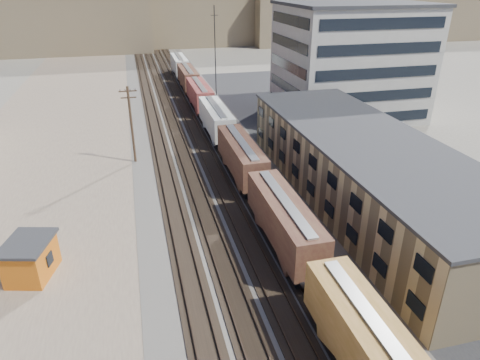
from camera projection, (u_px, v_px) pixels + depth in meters
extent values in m
cube|color=#4C4742|center=(191.00, 136.00, 65.17)|extent=(18.00, 200.00, 0.06)
cube|color=#756050|center=(40.00, 177.00, 51.99)|extent=(24.00, 180.00, 0.03)
cube|color=#232326|center=(371.00, 160.00, 56.92)|extent=(26.00, 120.00, 0.04)
cube|color=black|center=(158.00, 139.00, 64.03)|extent=(2.60, 200.00, 0.08)
cube|color=#38281E|center=(153.00, 138.00, 63.82)|extent=(0.08, 200.00, 0.16)
cube|color=#38281E|center=(163.00, 138.00, 64.14)|extent=(0.08, 200.00, 0.16)
cube|color=black|center=(178.00, 137.00, 64.70)|extent=(2.60, 200.00, 0.08)
cube|color=#38281E|center=(173.00, 137.00, 64.49)|extent=(0.08, 200.00, 0.16)
cube|color=#38281E|center=(183.00, 136.00, 64.80)|extent=(0.08, 200.00, 0.16)
cube|color=black|center=(198.00, 135.00, 65.36)|extent=(2.60, 200.00, 0.08)
cube|color=#38281E|center=(193.00, 135.00, 65.15)|extent=(0.08, 200.00, 0.16)
cube|color=#38281E|center=(202.00, 134.00, 65.47)|extent=(0.08, 200.00, 0.16)
cube|color=black|center=(215.00, 134.00, 65.98)|extent=(2.60, 200.00, 0.08)
cube|color=#38281E|center=(211.00, 134.00, 65.77)|extent=(0.08, 200.00, 0.16)
cube|color=#38281E|center=(220.00, 133.00, 66.09)|extent=(0.08, 200.00, 0.16)
cube|color=black|center=(332.00, 318.00, 29.49)|extent=(2.20, 2.20, 0.90)
cube|color=olive|center=(374.00, 352.00, 24.13)|extent=(3.00, 13.34, 3.40)
cube|color=#B7B7B2|center=(379.00, 328.00, 23.36)|extent=(0.90, 12.32, 0.16)
cube|color=black|center=(304.00, 274.00, 33.91)|extent=(2.20, 2.20, 0.90)
cube|color=black|center=(266.00, 212.00, 42.80)|extent=(2.20, 2.20, 0.90)
cube|color=#48251F|center=(284.00, 218.00, 37.43)|extent=(3.00, 13.34, 3.40)
cube|color=#B7B7B2|center=(285.00, 201.00, 36.67)|extent=(0.90, 12.33, 0.16)
cube|color=black|center=(253.00, 190.00, 47.22)|extent=(2.20, 2.20, 0.90)
cube|color=black|center=(232.00, 156.00, 56.10)|extent=(2.20, 2.20, 0.90)
cube|color=#48251F|center=(241.00, 155.00, 50.74)|extent=(3.00, 13.34, 3.40)
cube|color=#B7B7B2|center=(241.00, 141.00, 49.97)|extent=(0.90, 12.33, 0.16)
cube|color=black|center=(224.00, 143.00, 60.52)|extent=(2.20, 2.20, 0.90)
cube|color=black|center=(210.00, 122.00, 69.41)|extent=(2.20, 2.20, 0.90)
cube|color=silver|center=(216.00, 118.00, 64.04)|extent=(3.00, 13.34, 3.40)
cube|color=#B7B7B2|center=(216.00, 106.00, 63.27)|extent=(0.90, 12.33, 0.16)
cube|color=black|center=(205.00, 113.00, 73.83)|extent=(2.20, 2.20, 0.90)
cube|color=black|center=(196.00, 98.00, 82.71)|extent=(2.20, 2.20, 0.90)
cube|color=maroon|center=(200.00, 94.00, 77.34)|extent=(3.00, 13.34, 3.40)
cube|color=#B7B7B2|center=(199.00, 84.00, 76.58)|extent=(0.90, 12.32, 0.16)
cube|color=black|center=(192.00, 92.00, 87.13)|extent=(2.20, 2.20, 0.90)
cube|color=black|center=(185.00, 82.00, 96.01)|extent=(2.20, 2.20, 0.90)
cube|color=#48251F|center=(188.00, 77.00, 90.65)|extent=(3.00, 13.34, 3.40)
cube|color=#B7B7B2|center=(188.00, 68.00, 89.88)|extent=(0.90, 12.32, 0.16)
cube|color=black|center=(183.00, 77.00, 100.43)|extent=(2.20, 2.20, 0.90)
cube|color=black|center=(178.00, 69.00, 109.32)|extent=(2.20, 2.20, 0.90)
cube|color=silver|center=(179.00, 64.00, 103.95)|extent=(3.00, 13.34, 3.40)
cube|color=#B7B7B2|center=(179.00, 56.00, 103.19)|extent=(0.90, 12.32, 0.16)
cube|color=tan|center=(365.00, 171.00, 45.12)|extent=(12.00, 40.00, 7.00)
cube|color=#2D2D30|center=(369.00, 139.00, 43.57)|extent=(12.40, 40.40, 0.30)
cube|color=black|center=(311.00, 188.00, 44.34)|extent=(0.12, 36.00, 1.20)
cube|color=black|center=(313.00, 162.00, 43.05)|extent=(0.12, 36.00, 1.20)
cube|color=#9E998E|center=(349.00, 63.00, 71.89)|extent=(22.00, 18.00, 18.00)
cube|color=#2D2D30|center=(356.00, 4.00, 67.93)|extent=(22.60, 18.60, 0.50)
cube|color=black|center=(288.00, 66.00, 69.44)|extent=(0.12, 16.00, 16.00)
cube|color=black|center=(378.00, 73.00, 63.97)|extent=(20.00, 0.12, 16.00)
cylinder|color=#382619|center=(132.00, 126.00, 54.15)|extent=(0.32, 0.32, 10.00)
cube|color=#382619|center=(128.00, 91.00, 52.26)|extent=(2.20, 0.14, 0.14)
cube|color=#382619|center=(128.00, 98.00, 52.60)|extent=(1.90, 0.14, 0.14)
cylinder|color=black|center=(133.00, 90.00, 52.32)|extent=(0.08, 0.08, 0.22)
cylinder|color=black|center=(215.00, 63.00, 71.39)|extent=(0.16, 0.16, 18.00)
cube|color=black|center=(214.00, 15.00, 68.17)|extent=(1.20, 0.08, 0.08)
cube|color=brown|center=(200.00, 1.00, 159.87)|extent=(140.00, 45.00, 28.00)
cube|color=brown|center=(380.00, 13.00, 168.77)|extent=(110.00, 38.00, 18.00)
cube|color=#C35E12|center=(31.00, 260.00, 34.29)|extent=(3.93, 4.64, 3.00)
cube|color=#2D2D30|center=(27.00, 243.00, 33.60)|extent=(4.41, 5.13, 0.25)
cube|color=black|center=(50.00, 259.00, 34.23)|extent=(0.35, 0.99, 1.00)
imported|color=navy|center=(355.00, 139.00, 61.63)|extent=(6.44, 5.84, 1.67)
imported|color=white|center=(394.00, 118.00, 70.72)|extent=(3.14, 5.28, 1.68)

